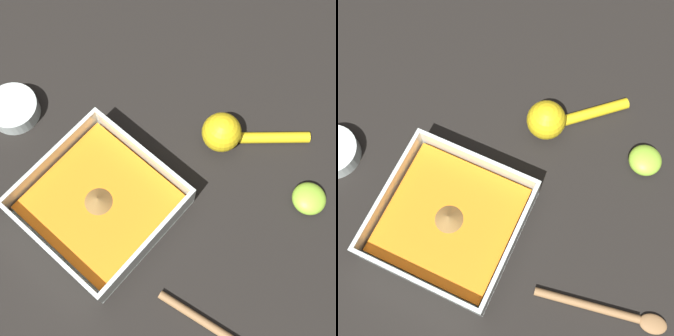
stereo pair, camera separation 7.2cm
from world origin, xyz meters
TOP-DOWN VIEW (x-y plane):
  - ground_plane at (0.00, 0.00)m, footprint 4.00×4.00m
  - square_dish at (0.01, -0.01)m, footprint 0.21×0.21m
  - spice_bowl at (0.23, -0.03)m, footprint 0.08×0.08m
  - lemon_squeezer at (-0.07, -0.23)m, footprint 0.15×0.14m
  - lemon_half at (-0.23, -0.23)m, footprint 0.05×0.05m
  - wooden_spoon at (-0.26, 0.01)m, footprint 0.19×0.05m

SIDE VIEW (x-z plane):
  - ground_plane at x=0.00m, z-range 0.00..0.00m
  - wooden_spoon at x=-0.26m, z-range 0.00..0.01m
  - spice_bowl at x=0.23m, z-range 0.00..0.03m
  - lemon_half at x=-0.23m, z-range 0.00..0.03m
  - square_dish at x=0.01m, z-range -0.01..0.05m
  - lemon_squeezer at x=-0.07m, z-range 0.00..0.06m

